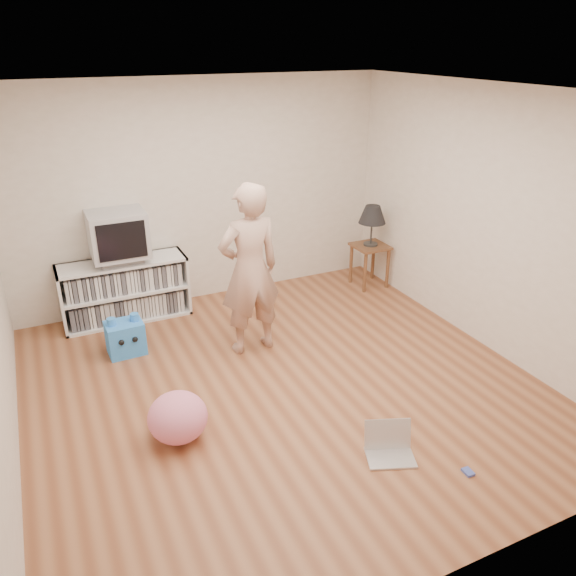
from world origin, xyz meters
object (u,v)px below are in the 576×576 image
Objects in this scene: side_table at (370,255)px; person at (250,270)px; crt_tv at (118,234)px; laptop at (389,446)px; media_unit at (125,290)px; dvd_deck at (121,258)px; plush_blue at (125,337)px; table_lamp at (372,215)px; plush_pink at (178,417)px.

person reaches higher than side_table.
laptop is at bearing -66.40° from crt_tv.
media_unit is 2.33× the size of crt_tv.
dvd_deck is 0.26× the size of person.
dvd_deck is at bearing -90.00° from media_unit.
person is 3.94× the size of laptop.
side_table is at bearing 5.51° from plush_blue.
table_lamp is at bearing -7.26° from media_unit.
laptop is at bearing 96.99° from person.
crt_tv reaches higher than plush_blue.
media_unit is 2.36m from plush_pink.
person is at bearing -50.07° from crt_tv.
plush_pink reaches higher than laptop.
dvd_deck is 1.07× the size of plush_blue.
table_lamp is at bearing 0.00° from side_table.
dvd_deck reaches higher than laptop.
side_table is 1.23× the size of laptop.
side_table is at bearing 32.82° from plush_pink.
media_unit is 2.72× the size of table_lamp.
table_lamp reaches higher than dvd_deck.
plush_pink is (-3.06, -1.97, -0.21)m from side_table.
dvd_deck is 0.75× the size of crt_tv.
media_unit is 0.67m from crt_tv.
side_table is 2.22m from person.
crt_tv is 2.48m from plush_pink.
media_unit is at bearing 172.74° from table_lamp.
laptop is 1.06× the size of plush_blue.
crt_tv reaches higher than plush_pink.
dvd_deck is 0.82× the size of side_table.
plush_pink is at bearing -147.18° from table_lamp.
dvd_deck is at bearing 89.32° from plush_pink.
person is at bearing -22.75° from plush_blue.
plush_blue is at bearing -101.38° from dvd_deck.
side_table is 3.29m from laptop.
plush_pink is at bearing -90.68° from dvd_deck.
table_lamp is 3.71m from plush_pink.
dvd_deck reaches higher than plush_blue.
laptop is at bearing -119.78° from table_lamp.
laptop is (1.40, -3.23, -0.28)m from media_unit.
crt_tv is 1.09× the size of side_table.
dvd_deck is 0.29m from crt_tv.
dvd_deck is 3.07m from side_table.
media_unit is at bearing 172.74° from side_table.
plush_blue is at bearing -172.46° from side_table.
media_unit reaches higher than plush_pink.
person is 3.67× the size of plush_pink.
media_unit is at bearing 134.60° from laptop.
crt_tv is 1.35× the size of laptop.
crt_tv is at bearing -90.00° from media_unit.
dvd_deck is 0.98m from plush_blue.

